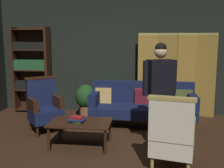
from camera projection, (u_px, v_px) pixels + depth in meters
The scene contains 13 objects.
ground_plane at pixel (105, 151), 4.26m from camera, with size 10.00×10.00×0.00m, color #331E11.
back_wall at pixel (121, 55), 6.44m from camera, with size 7.20×0.10×2.80m, color black.
folding_screen at pixel (176, 74), 6.13m from camera, with size 1.75×0.22×1.90m.
bookshelf at pixel (32, 68), 6.52m from camera, with size 0.90×0.32×2.05m.
velvet_couch at pixel (143, 103), 5.54m from camera, with size 2.12×0.78×0.88m.
coffee_table at pixel (81, 124), 4.40m from camera, with size 1.00×0.64×0.42m.
armchair_gilt_accent at pixel (172, 135), 3.58m from camera, with size 0.68×0.68×1.04m.
armchair_wing_left at pixel (44, 106), 5.13m from camera, with size 0.81×0.81×1.04m.
standing_figure at pixel (160, 86), 4.24m from camera, with size 0.54×0.37×1.70m.
potted_plant at pixel (86, 99), 6.05m from camera, with size 0.47×0.47×0.76m.
book_green_cloth at pixel (77, 121), 4.39m from camera, with size 0.19×0.17×0.03m, color #1E4C28.
book_navy_cloth at pixel (77, 119), 4.38m from camera, with size 0.25×0.19×0.03m, color navy.
book_red_leather at pixel (77, 117), 4.38m from camera, with size 0.20×0.15×0.04m, color maroon.
Camera 1 is at (0.63, -3.99, 1.73)m, focal length 43.14 mm.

